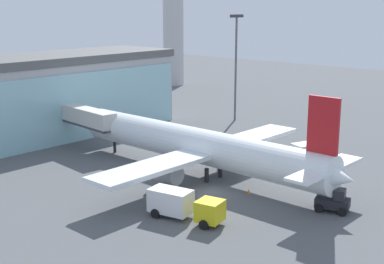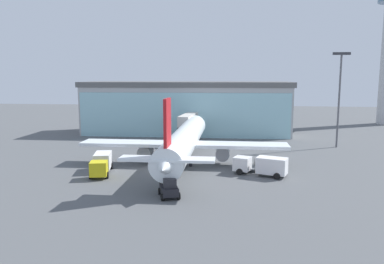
# 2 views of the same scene
# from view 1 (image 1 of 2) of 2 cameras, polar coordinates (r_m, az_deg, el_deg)

# --- Properties ---
(ground) EXTENTS (240.00, 240.00, 0.00)m
(ground) POSITION_cam_1_polar(r_m,az_deg,el_deg) (57.42, 1.95, -6.43)
(ground) COLOR #545659
(terminal_building) EXTENTS (48.95, 14.18, 12.25)m
(terminal_building) POSITION_cam_1_polar(r_m,az_deg,el_deg) (82.58, -17.04, 3.48)
(terminal_building) COLOR #ADADAD
(terminal_building) RESTS_ON ground
(jet_bridge) EXTENTS (3.37, 13.57, 5.80)m
(jet_bridge) POSITION_cam_1_polar(r_m,az_deg,el_deg) (75.38, -11.60, 1.58)
(jet_bridge) COLOR beige
(jet_bridge) RESTS_ON ground
(apron_light_mast) EXTENTS (3.20, 0.40, 18.00)m
(apron_light_mast) POSITION_cam_1_polar(r_m,az_deg,el_deg) (91.66, 4.71, 7.84)
(apron_light_mast) COLOR #59595E
(apron_light_mast) RESTS_ON ground
(airplane) EXTENTS (31.84, 38.92, 11.14)m
(airplane) POSITION_cam_1_polar(r_m,az_deg,el_deg) (61.81, 0.78, -1.53)
(airplane) COLOR white
(airplane) RESTS_ON ground
(catering_truck) EXTENTS (3.72, 7.60, 2.65)m
(catering_truck) POSITION_cam_1_polar(r_m,az_deg,el_deg) (49.96, -0.97, -7.71)
(catering_truck) COLOR yellow
(catering_truck) RESTS_ON ground
(fuel_truck) EXTENTS (7.61, 4.55, 2.65)m
(fuel_truck) POSITION_cam_1_polar(r_m,az_deg,el_deg) (67.80, 11.40, -2.29)
(fuel_truck) COLOR silver
(fuel_truck) RESTS_ON ground
(baggage_cart) EXTENTS (1.69, 2.85, 1.50)m
(baggage_cart) POSITION_cam_1_polar(r_m,az_deg,el_deg) (67.98, 8.92, -2.99)
(baggage_cart) COLOR slate
(baggage_cart) RESTS_ON ground
(pushback_tug) EXTENTS (2.99, 3.60, 2.30)m
(pushback_tug) POSITION_cam_1_polar(r_m,az_deg,el_deg) (53.74, 14.89, -7.20)
(pushback_tug) COLOR black
(pushback_tug) RESTS_ON ground
(safety_cone_nose) EXTENTS (0.36, 0.36, 0.55)m
(safety_cone_nose) POSITION_cam_1_polar(r_m,az_deg,el_deg) (57.20, 6.06, -6.29)
(safety_cone_nose) COLOR orange
(safety_cone_nose) RESTS_ON ground
(safety_cone_wingtip) EXTENTS (0.36, 0.36, 0.55)m
(safety_cone_wingtip) POSITION_cam_1_polar(r_m,az_deg,el_deg) (75.57, 7.99, -1.47)
(safety_cone_wingtip) COLOR orange
(safety_cone_wingtip) RESTS_ON ground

